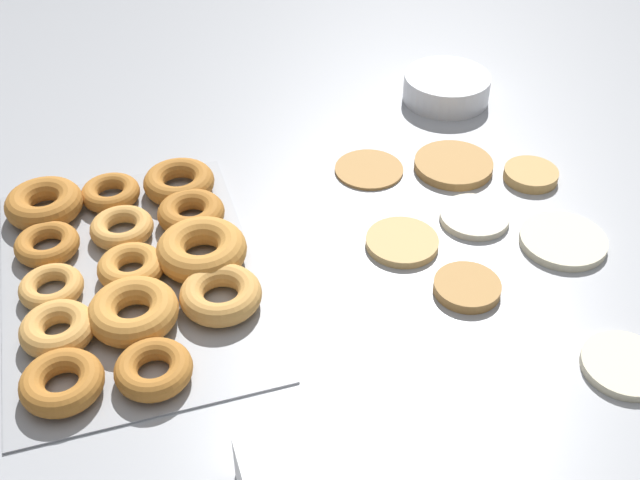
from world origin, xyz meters
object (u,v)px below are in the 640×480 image
pancake_6 (474,217)px  pancake_7 (531,175)px  donut_tray (132,264)px  pancake_2 (369,168)px  pancake_0 (563,241)px  pancake_4 (405,241)px  pancake_3 (625,365)px  batter_bowl (446,87)px  pancake_1 (453,165)px  pancake_5 (467,287)px

pancake_6 → pancake_7: 0.14m
pancake_7 → donut_tray: bearing=-86.4°
pancake_7 → pancake_2: bearing=-112.3°
pancake_0 → pancake_6: size_ratio=1.20×
pancake_2 → pancake_4: pancake_4 is taller
pancake_3 → pancake_6: same height
pancake_6 → donut_tray: bearing=-93.4°
pancake_4 → donut_tray: 0.36m
pancake_7 → batter_bowl: batter_bowl is taller
pancake_6 → batter_bowl: 0.34m
pancake_1 → pancake_6: pancake_1 is taller
pancake_4 → pancake_5: pancake_5 is taller
donut_tray → pancake_0: bearing=78.8°
pancake_4 → batter_bowl: (-0.34, 0.21, 0.02)m
donut_tray → pancake_3: bearing=57.6°
pancake_1 → batter_bowl: bearing=159.2°
pancake_0 → pancake_2: 0.31m
pancake_2 → pancake_4: size_ratio=1.06×
pancake_1 → pancake_6: size_ratio=1.23×
pancake_1 → donut_tray: donut_tray is taller
pancake_5 → batter_bowl: size_ratio=0.58×
pancake_0 → pancake_1: bearing=-162.0°
pancake_0 → pancake_3: (0.22, -0.05, -0.00)m
pancake_4 → pancake_6: bearing=100.7°
pancake_6 → batter_bowl: batter_bowl is taller
pancake_2 → pancake_3: bearing=17.6°
pancake_1 → pancake_2: bearing=-104.8°
pancake_6 → donut_tray: donut_tray is taller
pancake_0 → pancake_4: same height
pancake_7 → batter_bowl: bearing=-174.5°
pancake_6 → pancake_1: bearing=168.8°
pancake_3 → pancake_7: size_ratio=1.24×
pancake_0 → donut_tray: size_ratio=0.25×
pancake_1 → pancake_7: size_ratio=1.48×
pancake_3 → pancake_1: bearing=-177.3°
donut_tray → batter_bowl: 0.64m
pancake_3 → donut_tray: (-0.33, -0.52, 0.01)m
pancake_5 → batter_bowl: bearing=159.1°
pancake_0 → pancake_4: 0.21m
pancake_3 → pancake_5: pancake_5 is taller
pancake_5 → pancake_7: size_ratio=1.06×
pancake_6 → pancake_7: (-0.06, 0.12, 0.00)m
pancake_1 → pancake_3: pancake_1 is taller
pancake_4 → donut_tray: size_ratio=0.21×
pancake_0 → batter_bowl: size_ratio=0.80×
pancake_2 → batter_bowl: bearing=129.4°
pancake_3 → pancake_4: 0.32m
pancake_0 → pancake_5: pancake_5 is taller
pancake_3 → pancake_5: size_ratio=1.17×
pancake_0 → pancake_1: pancake_1 is taller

